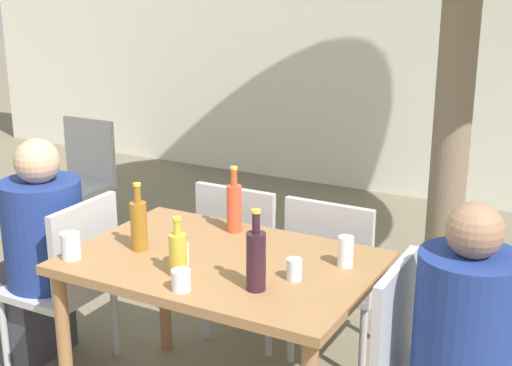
% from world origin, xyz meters
% --- Properties ---
extents(cafe_building_wall, '(10.00, 0.08, 2.80)m').
position_xyz_m(cafe_building_wall, '(0.00, 3.55, 1.40)').
color(cafe_building_wall, white).
rests_on(cafe_building_wall, ground_plane).
extents(dining_table_front, '(1.26, 0.85, 0.76)m').
position_xyz_m(dining_table_front, '(0.00, 0.00, 0.66)').
color(dining_table_front, '#996B42').
rests_on(dining_table_front, ground_plane).
extents(patio_chair_0, '(0.44, 0.44, 0.88)m').
position_xyz_m(patio_chair_0, '(-0.86, 0.00, 0.49)').
color(patio_chair_0, '#B2B2B7').
rests_on(patio_chair_0, ground_plane).
extents(patio_chair_2, '(0.44, 0.44, 0.88)m').
position_xyz_m(patio_chair_2, '(-0.25, 0.66, 0.49)').
color(patio_chair_2, '#B2B2B7').
rests_on(patio_chair_2, ground_plane).
extents(patio_chair_3, '(0.44, 0.44, 0.88)m').
position_xyz_m(patio_chair_3, '(0.25, 0.66, 0.49)').
color(patio_chair_3, '#B2B2B7').
rests_on(patio_chair_3, ground_plane).
extents(patio_chair_4, '(0.44, 0.44, 0.88)m').
position_xyz_m(patio_chair_4, '(-2.03, 1.39, 0.49)').
color(patio_chair_4, '#B2B2B7').
rests_on(patio_chair_4, ground_plane).
extents(person_seated_0, '(0.59, 0.39, 1.16)m').
position_xyz_m(person_seated_0, '(-1.09, -0.00, 0.52)').
color(person_seated_0, '#383842').
rests_on(person_seated_0, ground_plane).
extents(oil_cruet_0, '(0.07, 0.07, 0.24)m').
position_xyz_m(oil_cruet_0, '(-0.06, -0.22, 0.85)').
color(oil_cruet_0, gold).
rests_on(oil_cruet_0, dining_table_front).
extents(soda_bottle_1, '(0.07, 0.07, 0.31)m').
position_xyz_m(soda_bottle_1, '(-0.12, 0.30, 0.88)').
color(soda_bottle_1, '#DB4C2D').
rests_on(soda_bottle_1, dining_table_front).
extents(wine_bottle_2, '(0.07, 0.07, 0.32)m').
position_xyz_m(wine_bottle_2, '(0.27, -0.19, 0.88)').
color(wine_bottle_2, '#331923').
rests_on(wine_bottle_2, dining_table_front).
extents(amber_bottle_3, '(0.07, 0.07, 0.30)m').
position_xyz_m(amber_bottle_3, '(-0.36, -0.08, 0.87)').
color(amber_bottle_3, '#9E661E').
rests_on(amber_bottle_3, dining_table_front).
extents(drinking_glass_0, '(0.08, 0.08, 0.11)m').
position_xyz_m(drinking_glass_0, '(-0.55, -0.30, 0.81)').
color(drinking_glass_0, silver).
rests_on(drinking_glass_0, dining_table_front).
extents(drinking_glass_1, '(0.07, 0.07, 0.08)m').
position_xyz_m(drinking_glass_1, '(0.02, -0.34, 0.80)').
color(drinking_glass_1, white).
rests_on(drinking_glass_1, dining_table_front).
extents(drinking_glass_2, '(0.07, 0.07, 0.09)m').
position_xyz_m(drinking_glass_2, '(-0.12, -0.13, 0.80)').
color(drinking_glass_2, white).
rests_on(drinking_glass_2, dining_table_front).
extents(drinking_glass_3, '(0.06, 0.06, 0.13)m').
position_xyz_m(drinking_glass_3, '(0.48, 0.17, 0.82)').
color(drinking_glass_3, white).
rests_on(drinking_glass_3, dining_table_front).
extents(drinking_glass_4, '(0.06, 0.06, 0.09)m').
position_xyz_m(drinking_glass_4, '(0.36, -0.05, 0.80)').
color(drinking_glass_4, silver).
rests_on(drinking_glass_4, dining_table_front).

